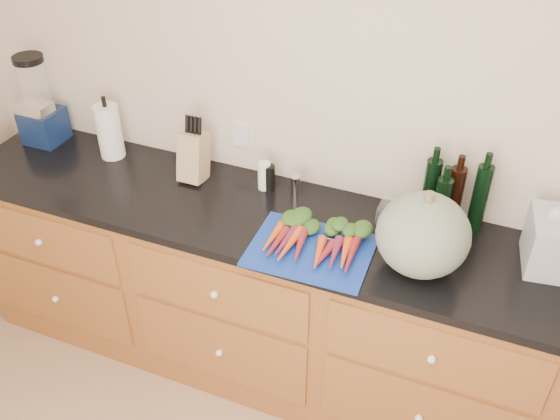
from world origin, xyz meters
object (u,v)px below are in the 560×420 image
at_px(cutting_board, 311,250).
at_px(blender_appliance, 39,105).
at_px(squash, 423,235).
at_px(paper_towel, 109,132).
at_px(knife_block, 194,156).
at_px(tomato_box, 397,213).
at_px(carrots, 315,238).

distance_m(cutting_board, blender_appliance, 1.58).
xyz_separation_m(squash, paper_towel, (-1.55, 0.25, -0.02)).
bearing_deg(blender_appliance, knife_block, -1.17).
bearing_deg(cutting_board, squash, 9.82).
xyz_separation_m(cutting_board, tomato_box, (0.26, 0.33, 0.03)).
bearing_deg(carrots, blender_appliance, 169.91).
xyz_separation_m(squash, knife_block, (-1.08, 0.23, -0.04)).
bearing_deg(blender_appliance, carrots, -10.09).
relative_size(carrots, tomato_box, 2.53).
bearing_deg(tomato_box, blender_appliance, -179.60).
bearing_deg(paper_towel, carrots, -13.60).
bearing_deg(blender_appliance, tomato_box, 0.40).
relative_size(carrots, blender_appliance, 0.88).
bearing_deg(paper_towel, cutting_board, -15.68).
relative_size(paper_towel, knife_block, 1.17).
bearing_deg(cutting_board, paper_towel, 164.32).
xyz_separation_m(squash, tomato_box, (-0.14, 0.26, -0.12)).
relative_size(cutting_board, knife_block, 2.11).
bearing_deg(knife_block, cutting_board, -23.93).
distance_m(carrots, paper_towel, 1.18).
distance_m(cutting_board, squash, 0.44).
relative_size(squash, paper_towel, 1.32).
relative_size(blender_appliance, knife_block, 1.99).
height_order(carrots, knife_block, knife_block).
bearing_deg(carrots, tomato_box, 47.23).
xyz_separation_m(blender_appliance, tomato_box, (1.80, 0.01, -0.16)).
xyz_separation_m(squash, blender_appliance, (-1.94, 0.25, 0.04)).
bearing_deg(cutting_board, carrots, 90.00).
distance_m(squash, knife_block, 1.11).
bearing_deg(squash, carrots, -176.30).
distance_m(cutting_board, tomato_box, 0.42).
relative_size(cutting_board, carrots, 1.21).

